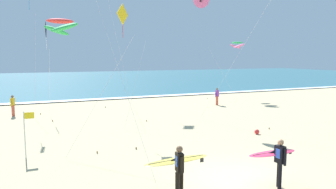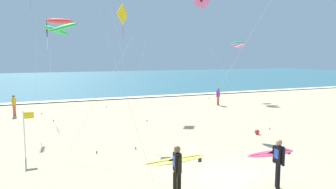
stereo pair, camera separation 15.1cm
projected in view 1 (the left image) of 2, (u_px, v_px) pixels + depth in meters
ground_plane at (240, 180)px, 11.45m from camera, size 160.00×160.00×0.00m
ocean_water at (72, 80)px, 60.01m from camera, size 160.00×60.00×0.08m
shoreline_foam at (104, 99)px, 32.90m from camera, size 160.00×1.29×0.01m
surfer_lead at (178, 164)px, 10.07m from camera, size 2.18×1.06×1.71m
surfer_trailing at (276, 157)px, 10.85m from camera, size 2.00×0.93×1.71m
kite_diamond_charcoal_mid at (46, 33)px, 23.29m from camera, size 0.13×3.15×7.00m
kite_diamond_golden_close at (123, 19)px, 18.41m from camera, size 2.61×2.51×7.49m
kite_arc_scarlet_outer at (60, 27)px, 13.01m from camera, size 4.00×2.49×6.01m
kite_arc_emerald_extra at (237, 45)px, 32.79m from camera, size 3.85×2.82×5.98m
bystander_yellow_top at (13, 105)px, 23.66m from camera, size 0.31×0.45×1.59m
bystander_purple_top at (217, 96)px, 29.04m from camera, size 0.48×0.28×1.59m
lifeguard_flag at (26, 130)px, 13.83m from camera, size 0.45×0.05×2.10m
beach_ball at (257, 132)px, 18.26m from camera, size 0.28×0.28×0.28m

